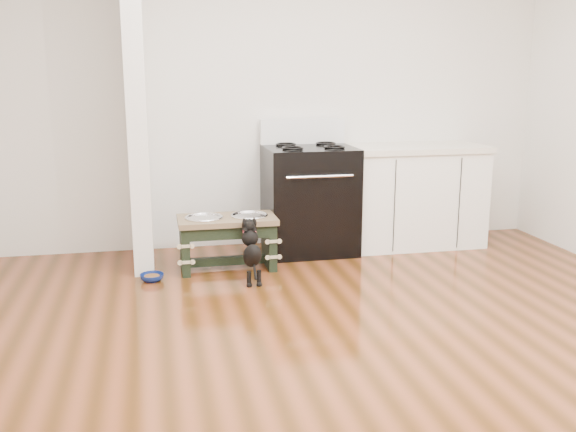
{
  "coord_description": "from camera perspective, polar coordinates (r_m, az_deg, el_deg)",
  "views": [
    {
      "loc": [
        -1.07,
        -3.17,
        1.56
      ],
      "look_at": [
        -0.09,
        1.46,
        0.48
      ],
      "focal_mm": 40.0,
      "sensor_mm": 36.0,
      "label": 1
    }
  ],
  "objects": [
    {
      "name": "ground",
      "position": [
        3.69,
        6.22,
        -12.26
      ],
      "size": [
        5.0,
        5.0,
        0.0
      ],
      "primitive_type": "plane",
      "color": "#45250C",
      "rests_on": "ground"
    },
    {
      "name": "room_shell",
      "position": [
        3.35,
        6.9,
        13.75
      ],
      "size": [
        5.0,
        5.0,
        5.0
      ],
      "color": "silver",
      "rests_on": "ground"
    },
    {
      "name": "partition_wall",
      "position": [
        5.28,
        -13.32,
        10.19
      ],
      "size": [
        0.15,
        0.8,
        2.7
      ],
      "primitive_type": "cube",
      "color": "silver",
      "rests_on": "ground"
    },
    {
      "name": "oven_range",
      "position": [
        5.6,
        1.9,
        1.65
      ],
      "size": [
        0.76,
        0.69,
        1.14
      ],
      "color": "black",
      "rests_on": "ground"
    },
    {
      "name": "cabinet_run",
      "position": [
        5.93,
        11.1,
        1.8
      ],
      "size": [
        1.24,
        0.64,
        0.91
      ],
      "color": "white",
      "rests_on": "ground"
    },
    {
      "name": "dog_feeder",
      "position": [
        5.13,
        -5.42,
        -1.44
      ],
      "size": [
        0.77,
        0.41,
        0.44
      ],
      "color": "black",
      "rests_on": "ground"
    },
    {
      "name": "puppy",
      "position": [
        4.82,
        -3.28,
        -2.89
      ],
      "size": [
        0.14,
        0.4,
        0.47
      ],
      "color": "black",
      "rests_on": "ground"
    },
    {
      "name": "floor_bowl",
      "position": [
        4.99,
        -12.0,
        -5.37
      ],
      "size": [
        0.2,
        0.2,
        0.06
      ],
      "rotation": [
        0.0,
        0.0,
        -0.12
      ],
      "color": "navy",
      "rests_on": "ground"
    }
  ]
}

